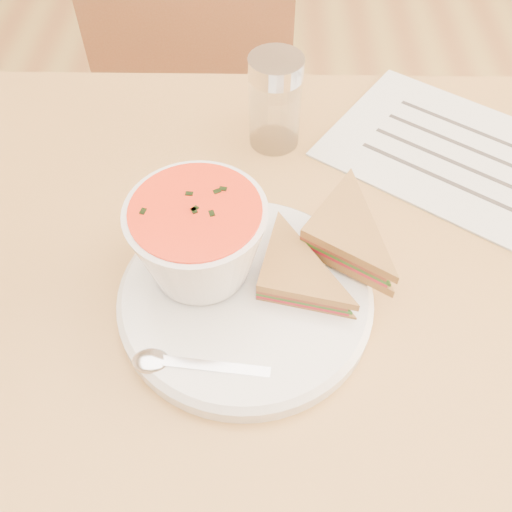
# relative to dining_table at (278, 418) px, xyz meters

# --- Properties ---
(floor) EXTENTS (5.00, 6.00, 0.01)m
(floor) POSITION_rel_dining_table_xyz_m (0.00, 0.00, -0.38)
(floor) COLOR #9D6839
(floor) RESTS_ON ground
(dining_table) EXTENTS (1.00, 0.70, 0.75)m
(dining_table) POSITION_rel_dining_table_xyz_m (0.00, 0.00, 0.00)
(dining_table) COLOR olive
(dining_table) RESTS_ON floor
(chair_far) EXTENTS (0.44, 0.44, 0.87)m
(chair_far) POSITION_rel_dining_table_xyz_m (-0.14, 0.46, 0.06)
(chair_far) COLOR brown
(chair_far) RESTS_ON floor
(plate) EXTENTS (0.28, 0.28, 0.02)m
(plate) POSITION_rel_dining_table_xyz_m (-0.04, -0.04, 0.38)
(plate) COLOR white
(plate) RESTS_ON dining_table
(soup_bowl) EXTENTS (0.16, 0.16, 0.09)m
(soup_bowl) POSITION_rel_dining_table_xyz_m (-0.09, -0.01, 0.44)
(soup_bowl) COLOR white
(soup_bowl) RESTS_ON plate
(sandwich_half_a) EXTENTS (0.11, 0.11, 0.03)m
(sandwich_half_a) POSITION_rel_dining_table_xyz_m (-0.03, -0.05, 0.41)
(sandwich_half_a) COLOR #AB803C
(sandwich_half_a) RESTS_ON plate
(sandwich_half_b) EXTENTS (0.14, 0.14, 0.03)m
(sandwich_half_b) POSITION_rel_dining_table_xyz_m (0.01, 0.01, 0.42)
(sandwich_half_b) COLOR #AB803C
(sandwich_half_b) RESTS_ON plate
(spoon) EXTENTS (0.17, 0.05, 0.01)m
(spoon) POSITION_rel_dining_table_xyz_m (-0.08, -0.12, 0.40)
(spoon) COLOR silver
(spoon) RESTS_ON plate
(paper_menu) EXTENTS (0.37, 0.35, 0.00)m
(paper_menu) POSITION_rel_dining_table_xyz_m (0.21, 0.19, 0.38)
(paper_menu) COLOR white
(paper_menu) RESTS_ON dining_table
(condiment_shaker) EXTENTS (0.08, 0.08, 0.12)m
(condiment_shaker) POSITION_rel_dining_table_xyz_m (-0.01, 0.21, 0.43)
(condiment_shaker) COLOR silver
(condiment_shaker) RESTS_ON dining_table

